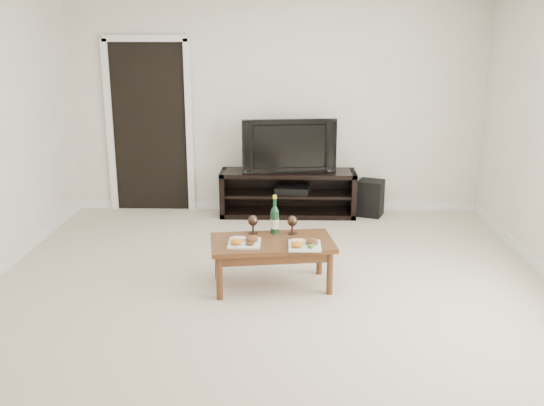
% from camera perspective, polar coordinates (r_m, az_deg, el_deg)
% --- Properties ---
extents(floor, '(5.50, 5.50, 0.00)m').
position_cam_1_polar(floor, '(5.09, -0.27, -9.26)').
color(floor, beige).
rests_on(floor, ground).
extents(back_wall, '(5.00, 0.04, 2.60)m').
position_cam_1_polar(back_wall, '(7.43, 0.40, 9.15)').
color(back_wall, white).
rests_on(back_wall, ground).
extents(doorway, '(0.90, 0.02, 2.05)m').
position_cam_1_polar(doorway, '(7.62, -11.42, 6.92)').
color(doorway, black).
rests_on(doorway, ground).
extents(media_console, '(1.62, 0.45, 0.55)m').
position_cam_1_polar(media_console, '(7.35, 1.50, 0.93)').
color(media_console, black).
rests_on(media_console, ground).
extents(television, '(1.12, 0.30, 0.64)m').
position_cam_1_polar(television, '(7.22, 1.53, 5.50)').
color(television, black).
rests_on(television, media_console).
extents(av_receiver, '(0.43, 0.35, 0.08)m').
position_cam_1_polar(av_receiver, '(7.33, 1.92, 1.28)').
color(av_receiver, black).
rests_on(av_receiver, media_console).
extents(subwoofer, '(0.37, 0.37, 0.44)m').
position_cam_1_polar(subwoofer, '(7.45, 9.24, 0.48)').
color(subwoofer, black).
rests_on(subwoofer, ground).
extents(coffee_table, '(1.13, 0.72, 0.42)m').
position_cam_1_polar(coffee_table, '(5.31, 0.00, -5.71)').
color(coffee_table, brown).
rests_on(coffee_table, ground).
extents(plate_left, '(0.27, 0.27, 0.07)m').
position_cam_1_polar(plate_left, '(5.15, -2.61, -3.53)').
color(plate_left, white).
rests_on(plate_left, coffee_table).
extents(plate_right, '(0.27, 0.27, 0.07)m').
position_cam_1_polar(plate_right, '(5.09, 3.10, -3.78)').
color(plate_right, white).
rests_on(plate_right, coffee_table).
extents(wine_bottle, '(0.07, 0.07, 0.35)m').
position_cam_1_polar(wine_bottle, '(5.39, 0.26, -1.06)').
color(wine_bottle, '#0F381D').
rests_on(wine_bottle, coffee_table).
extents(goblet_left, '(0.09, 0.09, 0.17)m').
position_cam_1_polar(goblet_left, '(5.40, -1.80, -2.02)').
color(goblet_left, '#3A2A20').
rests_on(goblet_left, coffee_table).
extents(goblet_right, '(0.09, 0.09, 0.17)m').
position_cam_1_polar(goblet_right, '(5.39, 1.92, -2.06)').
color(goblet_right, '#3A2A20').
rests_on(goblet_right, coffee_table).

